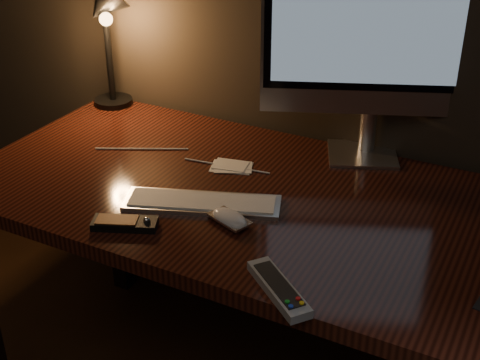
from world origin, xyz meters
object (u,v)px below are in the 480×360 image
at_px(monitor, 374,31).
at_px(mouse, 230,219).
at_px(media_remote, 125,223).
at_px(tv_remote, 279,288).
at_px(desk, 279,228).
at_px(desk_lamp, 105,23).
at_px(keyboard, 202,202).

xyz_separation_m(monitor, mouse, (-0.16, -0.48, -0.35)).
distance_m(media_remote, tv_remote, 0.42).
height_order(desk, mouse, mouse).
bearing_deg(tv_remote, desk, 152.20).
relative_size(media_remote, desk_lamp, 0.38).
relative_size(mouse, desk_lamp, 0.25).
height_order(keyboard, media_remote, media_remote).
bearing_deg(tv_remote, desk_lamp, -177.07).
xyz_separation_m(desk, mouse, (-0.03, -0.22, 0.14)).
height_order(tv_remote, desk_lamp, desk_lamp).
bearing_deg(media_remote, monitor, 35.45).
bearing_deg(desk_lamp, keyboard, -23.12).
bearing_deg(tv_remote, keyboard, -177.84).
height_order(monitor, desk_lamp, monitor).
height_order(keyboard, desk_lamp, desk_lamp).
relative_size(monitor, mouse, 5.78).
distance_m(media_remote, desk_lamp, 0.78).
relative_size(monitor, tv_remote, 3.30).
xyz_separation_m(monitor, keyboard, (-0.26, -0.44, -0.35)).
distance_m(desk, mouse, 0.26).
bearing_deg(desk, monitor, 63.08).
bearing_deg(desk, keyboard, -125.73).
bearing_deg(media_remote, mouse, 8.14).
bearing_deg(desk, tv_remote, -66.21).
distance_m(desk, desk_lamp, 0.84).
bearing_deg(mouse, tv_remote, -20.62).
xyz_separation_m(tv_remote, desk_lamp, (-0.87, 0.62, 0.27)).
xyz_separation_m(monitor, desk_lamp, (-0.82, -0.04, -0.07)).
xyz_separation_m(mouse, desk_lamp, (-0.66, 0.44, 0.27)).
relative_size(mouse, tv_remote, 0.57).
distance_m(monitor, mouse, 0.61).
height_order(mouse, media_remote, media_remote).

